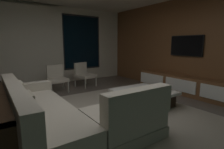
% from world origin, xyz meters
% --- Properties ---
extents(floor, '(9.20, 9.20, 0.00)m').
position_xyz_m(floor, '(0.00, 0.00, 0.00)').
color(floor, '#564C44').
extents(back_wall_with_window, '(6.60, 0.30, 2.70)m').
position_xyz_m(back_wall_with_window, '(-0.06, 3.62, 1.34)').
color(back_wall_with_window, beige).
rests_on(back_wall_with_window, floor).
extents(media_wall, '(0.12, 7.80, 2.70)m').
position_xyz_m(media_wall, '(3.06, 0.00, 1.35)').
color(media_wall, brown).
rests_on(media_wall, floor).
extents(area_rug, '(3.20, 3.80, 0.01)m').
position_xyz_m(area_rug, '(0.35, -0.10, 0.01)').
color(area_rug, gray).
rests_on(area_rug, floor).
extents(sectional_couch, '(1.98, 2.50, 0.82)m').
position_xyz_m(sectional_couch, '(-0.83, -0.16, 0.29)').
color(sectional_couch, '#A49C8C').
rests_on(sectional_couch, floor).
extents(coffee_table, '(1.16, 1.16, 0.36)m').
position_xyz_m(coffee_table, '(1.15, 0.06, 0.19)').
color(coffee_table, black).
rests_on(coffee_table, floor).
extents(book_stack_on_coffee_table, '(0.27, 0.19, 0.06)m').
position_xyz_m(book_stack_on_coffee_table, '(1.14, 0.08, 0.39)').
color(book_stack_on_coffee_table, '#628FA2').
rests_on(book_stack_on_coffee_table, coffee_table).
extents(accent_chair_near_window, '(0.67, 0.69, 0.78)m').
position_xyz_m(accent_chair_near_window, '(0.87, 2.60, 0.43)').
color(accent_chair_near_window, '#B2ADA0').
rests_on(accent_chair_near_window, floor).
extents(accent_chair_by_curtain, '(0.57, 0.59, 0.78)m').
position_xyz_m(accent_chair_by_curtain, '(-0.08, 2.48, 0.43)').
color(accent_chair_by_curtain, '#B2ADA0').
rests_on(accent_chair_by_curtain, floor).
extents(media_console, '(0.46, 3.10, 0.52)m').
position_xyz_m(media_console, '(2.77, 0.05, 0.25)').
color(media_console, brown).
rests_on(media_console, floor).
extents(mounted_tv, '(0.05, 1.00, 0.58)m').
position_xyz_m(mounted_tv, '(2.95, 0.25, 1.35)').
color(mounted_tv, black).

